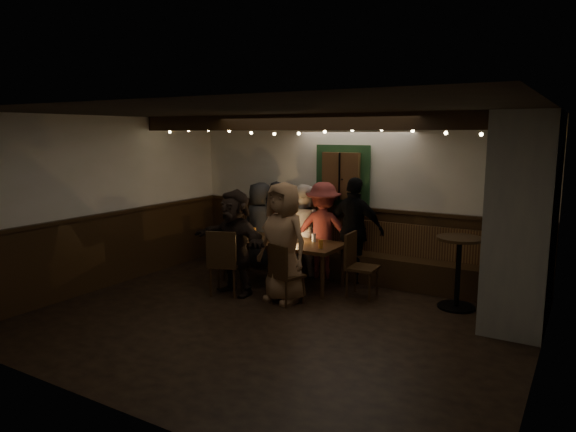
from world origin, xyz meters
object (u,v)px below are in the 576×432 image
Objects in this scene: chair_near_right at (283,271)px; person_b at (276,225)px; person_e at (355,230)px; person_g at (283,242)px; chair_end at (357,261)px; person_a at (260,225)px; person_f at (235,242)px; person_c at (303,229)px; high_top at (458,263)px; person_d at (323,230)px; chair_near_left at (224,259)px; dining_table at (281,244)px.

person_b is (-1.10, 1.58, 0.29)m from chair_near_right.
person_g is at bearing 73.26° from person_e.
chair_end is 0.62× the size of person_a.
person_f is at bearing 50.95° from person_e.
person_b is 1.01× the size of person_c.
chair_end is 2.25m from person_a.
person_e is (0.94, -0.02, 0.08)m from person_c.
person_e is at bearing -177.21° from person_a.
person_a is 0.89× the size of person_g.
chair_end is 0.95× the size of high_top.
person_b is at bearing 136.54° from person_g.
high_top is at bearing 176.27° from person_a.
chair_near_right is 0.56× the size of person_c.
person_e is (1.49, -0.07, 0.07)m from person_b.
person_f is (-2.96, -1.01, 0.15)m from high_top.
person_b is 1.53m from person_f.
person_f reaches higher than high_top.
person_a is (-3.51, 0.48, 0.13)m from high_top.
person_e is at bearing 75.35° from chair_near_right.
person_d is (-0.86, 0.61, 0.26)m from chair_end.
chair_near_left is 1.05× the size of chair_end.
person_e is 0.99× the size of person_g.
person_a is 0.95× the size of person_d.
person_c is (-0.54, 1.54, 0.28)m from chair_near_right.
chair_near_right is 0.92× the size of chair_end.
chair_near_right is 0.54× the size of person_d.
person_a is 1.28m from person_d.
person_b is at bearing 95.42° from chair_near_left.
person_c is 0.96× the size of person_d.
person_g is (0.06, -1.34, 0.06)m from person_d.
person_b is at bearing -0.54° from person_e.
high_top is 3.24m from person_b.
chair_near_right is 0.51× the size of person_g.
person_e is 1.46m from person_g.
dining_table is 0.78m from person_d.
dining_table is 0.84m from person_f.
person_f is (0.07, 0.18, 0.23)m from chair_near_left.
chair_near_left is 1.74m from person_a.
person_f is (-0.86, 0.07, 0.30)m from chair_near_right.
high_top is 1.77m from person_e.
person_d is 0.54m from person_e.
person_a is at bearing 132.32° from chair_near_right.
high_top is at bearing 159.75° from person_b.
high_top is 0.66× the size of person_a.
chair_end is 1.08m from person_d.
person_d is 0.93× the size of person_g.
person_b is (0.32, 0.03, 0.02)m from person_a.
high_top is at bearing 31.17° from person_f.
dining_table is 1.15m from person_a.
person_e is at bearing 116.65° from chair_end.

